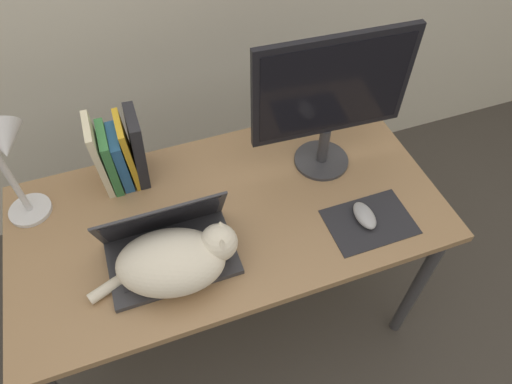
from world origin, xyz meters
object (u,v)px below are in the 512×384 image
(cat, at_px, (176,260))
(external_monitor, at_px, (331,97))
(laptop, at_px, (170,246))
(computer_mouse, at_px, (365,215))
(book_row, at_px, (120,153))
(desk_lamp, at_px, (9,157))

(cat, height_order, external_monitor, external_monitor)
(laptop, distance_m, external_monitor, 0.65)
(computer_mouse, height_order, book_row, book_row)
(cat, xyz_separation_m, desk_lamp, (-0.35, 0.35, 0.19))
(computer_mouse, distance_m, book_row, 0.79)
(laptop, bearing_deg, book_row, 101.50)
(book_row, bearing_deg, desk_lamp, -165.39)
(desk_lamp, bearing_deg, computer_mouse, -20.47)
(cat, bearing_deg, book_row, 100.53)
(cat, bearing_deg, external_monitor, 25.22)
(external_monitor, bearing_deg, desk_lamp, 175.03)
(external_monitor, distance_m, desk_lamp, 0.92)
(computer_mouse, xyz_separation_m, desk_lamp, (-0.94, 0.35, 0.24))
(desk_lamp, bearing_deg, laptop, -38.44)
(laptop, bearing_deg, computer_mouse, -7.30)
(laptop, xyz_separation_m, computer_mouse, (0.59, -0.08, -0.02))
(laptop, bearing_deg, cat, -84.23)
(computer_mouse, bearing_deg, desk_lamp, 159.53)
(cat, relative_size, computer_mouse, 4.04)
(external_monitor, bearing_deg, cat, -154.78)
(cat, bearing_deg, computer_mouse, -0.41)
(cat, bearing_deg, laptop, 95.77)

